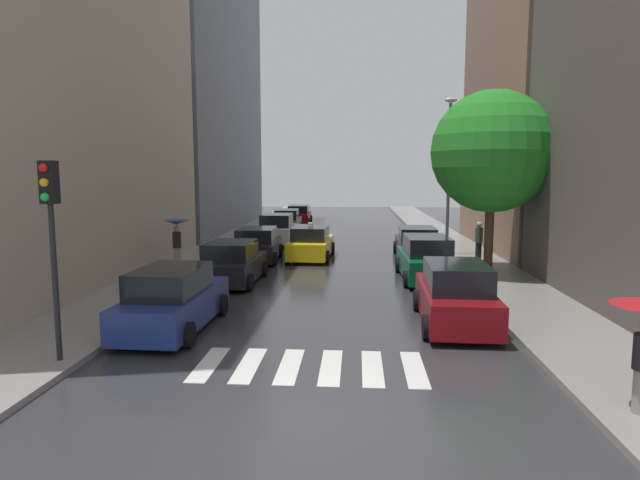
# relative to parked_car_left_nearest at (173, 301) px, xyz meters

# --- Properties ---
(ground_plane) EXTENTS (28.00, 72.00, 0.04)m
(ground_plane) POSITION_rel_parked_car_left_nearest_xyz_m (3.92, 18.63, -0.82)
(ground_plane) COLOR #2F2F32
(sidewalk_left) EXTENTS (3.00, 72.00, 0.15)m
(sidewalk_left) POSITION_rel_parked_car_left_nearest_xyz_m (-2.58, 18.63, -0.73)
(sidewalk_left) COLOR gray
(sidewalk_left) RESTS_ON ground
(sidewalk_right) EXTENTS (3.00, 72.00, 0.15)m
(sidewalk_right) POSITION_rel_parked_car_left_nearest_xyz_m (10.42, 18.63, -0.73)
(sidewalk_right) COLOR gray
(sidewalk_right) RESTS_ON ground
(crosswalk_stripes) EXTENTS (4.95, 2.20, 0.01)m
(crosswalk_stripes) POSITION_rel_parked_car_left_nearest_xyz_m (3.92, -2.55, -0.80)
(crosswalk_stripes) COLOR silver
(crosswalk_stripes) RESTS_ON ground
(building_left_mid) EXTENTS (6.00, 20.31, 22.01)m
(building_left_mid) POSITION_rel_parked_car_left_nearest_xyz_m (-7.08, 26.49, 10.20)
(building_left_mid) COLOR slate
(building_left_mid) RESTS_ON ground
(building_right_mid) EXTENTS (6.00, 13.31, 20.71)m
(building_right_mid) POSITION_rel_parked_car_left_nearest_xyz_m (14.92, 16.48, 9.55)
(building_right_mid) COLOR #8C6B56
(building_right_mid) RESTS_ON ground
(parked_car_left_nearest) EXTENTS (2.10, 4.61, 1.72)m
(parked_car_left_nearest) POSITION_rel_parked_car_left_nearest_xyz_m (0.00, 0.00, 0.00)
(parked_car_left_nearest) COLOR navy
(parked_car_left_nearest) RESTS_ON ground
(parked_car_left_second) EXTENTS (2.21, 4.19, 1.63)m
(parked_car_left_second) POSITION_rel_parked_car_left_nearest_xyz_m (0.14, 6.21, -0.04)
(parked_car_left_second) COLOR black
(parked_car_left_second) RESTS_ON ground
(parked_car_left_third) EXTENTS (2.30, 4.45, 1.62)m
(parked_car_left_third) POSITION_rel_parked_car_left_nearest_xyz_m (0.13, 11.51, -0.04)
(parked_car_left_third) COLOR black
(parked_car_left_third) RESTS_ON ground
(parked_car_left_fourth) EXTENTS (2.20, 4.31, 1.81)m
(parked_car_left_fourth) POSITION_rel_parked_car_left_nearest_xyz_m (0.15, 17.90, 0.04)
(parked_car_left_fourth) COLOR silver
(parked_car_left_fourth) RESTS_ON ground
(parked_car_left_fifth) EXTENTS (2.09, 4.66, 1.68)m
(parked_car_left_fifth) POSITION_rel_parked_car_left_nearest_xyz_m (-0.03, 23.99, -0.02)
(parked_car_left_fifth) COLOR #474C51
(parked_car_left_fifth) RESTS_ON ground
(parked_car_left_sixth) EXTENTS (2.13, 4.72, 1.60)m
(parked_car_left_sixth) POSITION_rel_parked_car_left_nearest_xyz_m (0.10, 30.58, -0.05)
(parked_car_left_sixth) COLOR maroon
(parked_car_left_sixth) RESTS_ON ground
(parked_car_right_nearest) EXTENTS (2.13, 4.51, 1.77)m
(parked_car_right_nearest) POSITION_rel_parked_car_left_nearest_xyz_m (7.64, 0.96, 0.02)
(parked_car_right_nearest) COLOR maroon
(parked_car_right_nearest) RESTS_ON ground
(parked_car_right_second) EXTENTS (2.15, 4.70, 1.76)m
(parked_car_right_second) POSITION_rel_parked_car_left_nearest_xyz_m (7.65, 7.36, 0.02)
(parked_car_right_second) COLOR #0C4C2D
(parked_car_right_second) RESTS_ON ground
(parked_car_right_third) EXTENTS (2.25, 4.58, 1.56)m
(parked_car_right_third) POSITION_rel_parked_car_left_nearest_xyz_m (7.91, 13.02, -0.07)
(parked_car_right_third) COLOR black
(parked_car_right_third) RESTS_ON ground
(taxi_midroad) EXTENTS (2.21, 4.64, 1.81)m
(taxi_midroad) POSITION_rel_parked_car_left_nearest_xyz_m (2.66, 12.39, -0.04)
(taxi_midroad) COLOR yellow
(taxi_midroad) RESTS_ON ground
(pedestrian_foreground) EXTENTS (1.08, 1.08, 2.05)m
(pedestrian_foreground) POSITION_rel_parked_car_left_nearest_xyz_m (-2.86, 8.75, 0.87)
(pedestrian_foreground) COLOR gray
(pedestrian_foreground) RESTS_ON sidewalk_left
(pedestrian_by_kerb) EXTENTS (0.36, 0.36, 1.83)m
(pedestrian_by_kerb) POSITION_rel_parked_car_left_nearest_xyz_m (10.58, 11.41, 0.32)
(pedestrian_by_kerb) COLOR black
(pedestrian_by_kerb) RESTS_ON sidewalk_right
(street_tree_right) EXTENTS (4.87, 4.87, 7.34)m
(street_tree_right) POSITION_rel_parked_car_left_nearest_xyz_m (10.27, 8.29, 4.25)
(street_tree_right) COLOR #513823
(street_tree_right) RESTS_ON sidewalk_right
(traffic_light_left_corner) EXTENTS (0.30, 0.42, 4.30)m
(traffic_light_left_corner) POSITION_rel_parked_car_left_nearest_xyz_m (-1.53, -2.92, 2.48)
(traffic_light_left_corner) COLOR black
(traffic_light_left_corner) RESTS_ON sidewalk_left
(lamp_post_right) EXTENTS (0.60, 0.28, 7.75)m
(lamp_post_right) POSITION_rel_parked_car_left_nearest_xyz_m (9.47, 13.52, 3.76)
(lamp_post_right) COLOR #595B60
(lamp_post_right) RESTS_ON sidewalk_right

